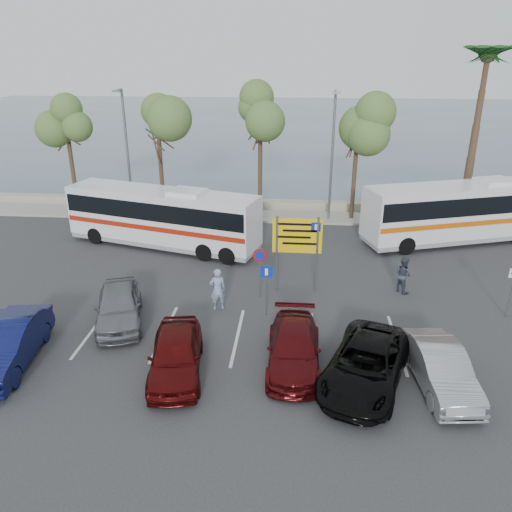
# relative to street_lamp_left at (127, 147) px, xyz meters

# --- Properties ---
(ground) EXTENTS (120.00, 120.00, 0.00)m
(ground) POSITION_rel_street_lamp_left_xyz_m (10.00, -13.52, -4.60)
(ground) COLOR #303032
(ground) RESTS_ON ground
(kerb_strip) EXTENTS (44.00, 2.40, 0.15)m
(kerb_strip) POSITION_rel_street_lamp_left_xyz_m (10.00, 0.48, -4.52)
(kerb_strip) COLOR gray
(kerb_strip) RESTS_ON ground
(seawall) EXTENTS (48.00, 0.80, 0.60)m
(seawall) POSITION_rel_street_lamp_left_xyz_m (10.00, 2.48, -4.30)
(seawall) COLOR #9E967E
(seawall) RESTS_ON ground
(sea) EXTENTS (140.00, 140.00, 0.00)m
(sea) POSITION_rel_street_lamp_left_xyz_m (10.00, 46.48, -4.59)
(sea) COLOR #3F4D65
(sea) RESTS_ON ground
(tree_far_left) EXTENTS (3.20, 3.20, 7.60)m
(tree_far_left) POSITION_rel_street_lamp_left_xyz_m (-4.00, 0.48, 1.73)
(tree_far_left) COLOR #382619
(tree_far_left) RESTS_ON kerb_strip
(tree_left) EXTENTS (3.20, 3.20, 7.20)m
(tree_left) POSITION_rel_street_lamp_left_xyz_m (2.00, 0.48, 1.41)
(tree_left) COLOR #382619
(tree_left) RESTS_ON kerb_strip
(tree_mid) EXTENTS (3.20, 3.20, 8.00)m
(tree_mid) POSITION_rel_street_lamp_left_xyz_m (8.50, 0.48, 2.06)
(tree_mid) COLOR #382619
(tree_mid) RESTS_ON kerb_strip
(tree_right) EXTENTS (3.20, 3.20, 7.40)m
(tree_right) POSITION_rel_street_lamp_left_xyz_m (14.50, 0.48, 1.57)
(tree_right) COLOR #382619
(tree_right) RESTS_ON kerb_strip
(palm_tree) EXTENTS (4.80, 4.80, 11.20)m
(palm_tree) POSITION_rel_street_lamp_left_xyz_m (21.50, 0.48, 5.27)
(palm_tree) COLOR #382619
(palm_tree) RESTS_ON kerb_strip
(street_lamp_left) EXTENTS (0.45, 1.15, 8.01)m
(street_lamp_left) POSITION_rel_street_lamp_left_xyz_m (0.00, 0.00, 0.00)
(street_lamp_left) COLOR slate
(street_lamp_left) RESTS_ON kerb_strip
(street_lamp_right) EXTENTS (0.45, 1.15, 8.01)m
(street_lamp_right) POSITION_rel_street_lamp_left_xyz_m (13.00, 0.00, 0.00)
(street_lamp_right) COLOR slate
(street_lamp_right) RESTS_ON kerb_strip
(direction_sign) EXTENTS (2.20, 0.12, 3.60)m
(direction_sign) POSITION_rel_street_lamp_left_xyz_m (11.00, -10.32, -2.17)
(direction_sign) COLOR slate
(direction_sign) RESTS_ON ground
(sign_no_stop) EXTENTS (0.60, 0.08, 2.35)m
(sign_no_stop) POSITION_rel_street_lamp_left_xyz_m (9.40, -11.13, -3.02)
(sign_no_stop) COLOR slate
(sign_no_stop) RESTS_ON ground
(sign_parking) EXTENTS (0.50, 0.07, 2.25)m
(sign_parking) POSITION_rel_street_lamp_left_xyz_m (9.80, -12.73, -3.13)
(sign_parking) COLOR slate
(sign_parking) RESTS_ON ground
(lane_markings) EXTENTS (12.02, 4.20, 0.01)m
(lane_markings) POSITION_rel_street_lamp_left_xyz_m (8.86, -14.52, -4.60)
(lane_markings) COLOR silver
(lane_markings) RESTS_ON ground
(coach_bus_left) EXTENTS (11.25, 5.36, 3.44)m
(coach_bus_left) POSITION_rel_street_lamp_left_xyz_m (3.50, -5.25, -3.00)
(coach_bus_left) COLOR silver
(coach_bus_left) RESTS_ON ground
(coach_bus_right) EXTENTS (11.71, 5.94, 3.59)m
(coach_bus_right) POSITION_rel_street_lamp_left_xyz_m (20.39, -3.02, -2.93)
(coach_bus_right) COLOR silver
(coach_bus_right) RESTS_ON ground
(car_silver_a) EXTENTS (2.98, 4.70, 1.49)m
(car_silver_a) POSITION_rel_street_lamp_left_xyz_m (3.89, -13.81, -3.85)
(car_silver_a) COLOR slate
(car_silver_a) RESTS_ON ground
(car_blue) EXTENTS (2.24, 4.94, 1.57)m
(car_blue) POSITION_rel_street_lamp_left_xyz_m (1.00, -17.02, -3.81)
(car_blue) COLOR #10174E
(car_blue) RESTS_ON ground
(car_maroon) EXTENTS (1.87, 4.53, 1.31)m
(car_maroon) POSITION_rel_street_lamp_left_xyz_m (11.00, -16.17, -3.94)
(car_maroon) COLOR #4B0C0F
(car_maroon) RESTS_ON ground
(car_red) EXTENTS (2.39, 4.54, 1.47)m
(car_red) POSITION_rel_street_lamp_left_xyz_m (7.00, -17.02, -3.86)
(car_red) COLOR #4D0B0B
(car_red) RESTS_ON ground
(suv_black) EXTENTS (3.93, 5.57, 1.41)m
(suv_black) POSITION_rel_street_lamp_left_xyz_m (13.40, -17.02, -3.89)
(suv_black) COLOR black
(suv_black) RESTS_ON ground
(car_silver_b) EXTENTS (1.90, 4.34, 1.39)m
(car_silver_b) POSITION_rel_street_lamp_left_xyz_m (15.80, -17.02, -3.91)
(car_silver_b) COLOR #9A9BA0
(car_silver_b) RESTS_ON ground
(pedestrian_near) EXTENTS (0.80, 0.65, 1.88)m
(pedestrian_near) POSITION_rel_street_lamp_left_xyz_m (7.71, -12.39, -3.66)
(pedestrian_near) COLOR #7C93B5
(pedestrian_near) RESTS_ON ground
(pedestrian_far) EXTENTS (1.00, 1.04, 1.69)m
(pedestrian_far) POSITION_rel_street_lamp_left_xyz_m (15.87, -9.97, -3.75)
(pedestrian_far) COLOR #31394A
(pedestrian_far) RESTS_ON ground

